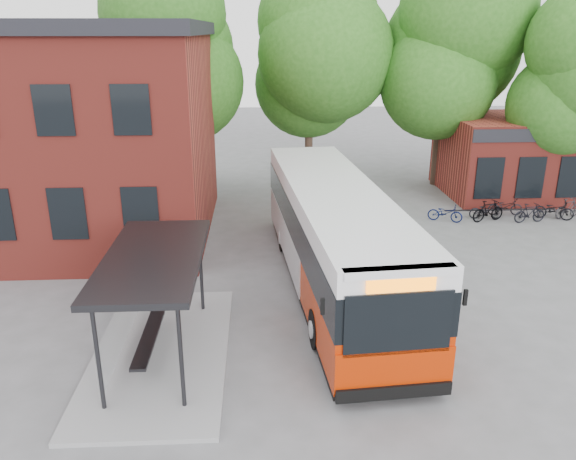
{
  "coord_description": "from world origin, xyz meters",
  "views": [
    {
      "loc": [
        -1.81,
        -14.14,
        8.16
      ],
      "look_at": [
        -0.9,
        3.11,
        2.0
      ],
      "focal_mm": 35.0,
      "sensor_mm": 36.0,
      "label": 1
    }
  ],
  "objects_px": {
    "bus_shelter": "(157,306)",
    "bicycle_2": "(486,210)",
    "bicycle_3": "(488,211)",
    "bicycle_5": "(530,213)",
    "bicycle_0": "(445,213)",
    "city_bus": "(334,237)",
    "bicycle_4": "(505,206)",
    "bicycle_7": "(568,208)",
    "bicycle_6": "(554,210)"
  },
  "relations": [
    {
      "from": "city_bus",
      "to": "bus_shelter",
      "type": "bearing_deg",
      "value": -145.84
    },
    {
      "from": "bicycle_3",
      "to": "bicycle_7",
      "type": "bearing_deg",
      "value": -102.72
    },
    {
      "from": "bicycle_7",
      "to": "bicycle_6",
      "type": "bearing_deg",
      "value": 79.24
    },
    {
      "from": "city_bus",
      "to": "bicycle_6",
      "type": "xyz_separation_m",
      "value": [
        10.97,
        6.45,
        -1.26
      ]
    },
    {
      "from": "city_bus",
      "to": "bicycle_6",
      "type": "bearing_deg",
      "value": 25.82
    },
    {
      "from": "bicycle_0",
      "to": "bicycle_4",
      "type": "distance_m",
      "value": 3.17
    },
    {
      "from": "city_bus",
      "to": "bicycle_0",
      "type": "height_order",
      "value": "city_bus"
    },
    {
      "from": "bicycle_3",
      "to": "bicycle_4",
      "type": "distance_m",
      "value": 1.44
    },
    {
      "from": "bicycle_4",
      "to": "bicycle_5",
      "type": "xyz_separation_m",
      "value": [
        0.65,
        -1.12,
        0.02
      ]
    },
    {
      "from": "city_bus",
      "to": "bicycle_2",
      "type": "relative_size",
      "value": 8.84
    },
    {
      "from": "bicycle_7",
      "to": "bicycle_0",
      "type": "bearing_deg",
      "value": 69.81
    },
    {
      "from": "bicycle_2",
      "to": "bicycle_3",
      "type": "xyz_separation_m",
      "value": [
        -0.06,
        -0.38,
        0.09
      ]
    },
    {
      "from": "bicycle_4",
      "to": "bicycle_7",
      "type": "xyz_separation_m",
      "value": [
        2.71,
        -0.56,
        0.04
      ]
    },
    {
      "from": "bus_shelter",
      "to": "bicycle_5",
      "type": "height_order",
      "value": "bus_shelter"
    },
    {
      "from": "bicycle_0",
      "to": "bicycle_2",
      "type": "distance_m",
      "value": 2.01
    },
    {
      "from": "bus_shelter",
      "to": "bicycle_6",
      "type": "xyz_separation_m",
      "value": [
        16.09,
        10.56,
        -1.0
      ]
    },
    {
      "from": "city_bus",
      "to": "bicycle_3",
      "type": "relative_size",
      "value": 8.23
    },
    {
      "from": "bus_shelter",
      "to": "bicycle_4",
      "type": "bearing_deg",
      "value": 38.6
    },
    {
      "from": "bus_shelter",
      "to": "bicycle_3",
      "type": "height_order",
      "value": "bus_shelter"
    },
    {
      "from": "bicycle_5",
      "to": "bicycle_7",
      "type": "xyz_separation_m",
      "value": [
        2.06,
        0.56,
        0.02
      ]
    },
    {
      "from": "bicycle_7",
      "to": "bicycle_4",
      "type": "bearing_deg",
      "value": 56.14
    },
    {
      "from": "bus_shelter",
      "to": "bicycle_6",
      "type": "bearing_deg",
      "value": 33.29
    },
    {
      "from": "bicycle_2",
      "to": "bicycle_6",
      "type": "distance_m",
      "value": 3.07
    },
    {
      "from": "bicycle_0",
      "to": "bicycle_4",
      "type": "relative_size",
      "value": 0.96
    },
    {
      "from": "bicycle_3",
      "to": "bicycle_4",
      "type": "height_order",
      "value": "bicycle_3"
    },
    {
      "from": "bicycle_3",
      "to": "bicycle_7",
      "type": "distance_m",
      "value": 3.87
    },
    {
      "from": "bicycle_0",
      "to": "bicycle_6",
      "type": "xyz_separation_m",
      "value": [
        5.04,
        0.04,
        0.05
      ]
    },
    {
      "from": "bicycle_0",
      "to": "bicycle_7",
      "type": "distance_m",
      "value": 5.79
    },
    {
      "from": "bicycle_5",
      "to": "bicycle_6",
      "type": "relative_size",
      "value": 0.87
    },
    {
      "from": "bicycle_4",
      "to": "bicycle_2",
      "type": "bearing_deg",
      "value": 117.94
    },
    {
      "from": "bus_shelter",
      "to": "bicycle_2",
      "type": "distance_m",
      "value": 16.96
    },
    {
      "from": "bicycle_0",
      "to": "bicycle_5",
      "type": "relative_size",
      "value": 1.04
    },
    {
      "from": "bicycle_2",
      "to": "bicycle_3",
      "type": "height_order",
      "value": "bicycle_3"
    },
    {
      "from": "city_bus",
      "to": "bicycle_2",
      "type": "height_order",
      "value": "city_bus"
    },
    {
      "from": "bus_shelter",
      "to": "city_bus",
      "type": "xyz_separation_m",
      "value": [
        5.11,
        4.11,
        0.26
      ]
    },
    {
      "from": "bicycle_0",
      "to": "bicycle_2",
      "type": "bearing_deg",
      "value": -58.05
    },
    {
      "from": "bus_shelter",
      "to": "bicycle_0",
      "type": "bearing_deg",
      "value": 43.61
    },
    {
      "from": "bicycle_4",
      "to": "bicycle_0",
      "type": "bearing_deg",
      "value": 108.11
    },
    {
      "from": "bus_shelter",
      "to": "city_bus",
      "type": "relative_size",
      "value": 0.52
    },
    {
      "from": "bus_shelter",
      "to": "bicycle_6",
      "type": "distance_m",
      "value": 19.27
    },
    {
      "from": "bicycle_0",
      "to": "bicycle_3",
      "type": "xyz_separation_m",
      "value": [
        1.93,
        -0.1,
        0.09
      ]
    },
    {
      "from": "bus_shelter",
      "to": "bicycle_6",
      "type": "height_order",
      "value": "bus_shelter"
    },
    {
      "from": "city_bus",
      "to": "bicycle_6",
      "type": "relative_size",
      "value": 7.85
    },
    {
      "from": "city_bus",
      "to": "bicycle_7",
      "type": "bearing_deg",
      "value": 24.77
    },
    {
      "from": "city_bus",
      "to": "bicycle_4",
      "type": "distance_m",
      "value": 11.58
    },
    {
      "from": "bus_shelter",
      "to": "bicycle_4",
      "type": "distance_m",
      "value": 18.1
    },
    {
      "from": "bicycle_3",
      "to": "bicycle_4",
      "type": "relative_size",
      "value": 1.02
    },
    {
      "from": "bicycle_2",
      "to": "bicycle_7",
      "type": "relative_size",
      "value": 0.98
    },
    {
      "from": "bicycle_3",
      "to": "bicycle_5",
      "type": "bearing_deg",
      "value": -115.42
    },
    {
      "from": "bus_shelter",
      "to": "bicycle_7",
      "type": "relative_size",
      "value": 4.52
    }
  ]
}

